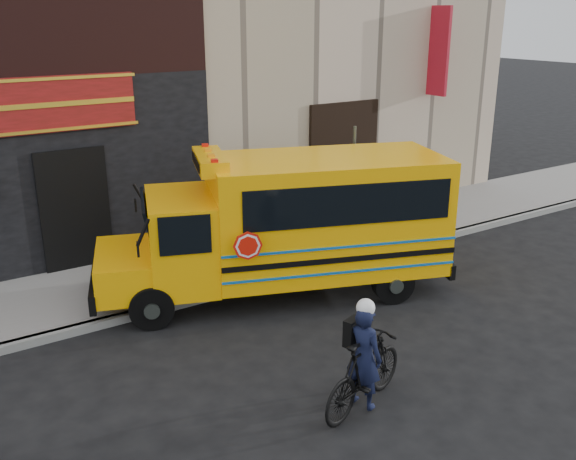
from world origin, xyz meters
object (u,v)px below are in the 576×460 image
(sign_pole, at_px, (353,189))
(cyclist, at_px, (363,360))
(bicycle, at_px, (364,372))
(school_bus, at_px, (293,221))

(sign_pole, relative_size, cyclist, 1.99)
(bicycle, height_order, cyclist, cyclist)
(school_bus, relative_size, cyclist, 4.66)
(school_bus, xyz_separation_m, cyclist, (-1.40, -3.90, -0.74))
(school_bus, relative_size, bicycle, 3.89)
(school_bus, xyz_separation_m, sign_pole, (2.02, 0.65, 0.19))
(sign_pole, bearing_deg, school_bus, -162.09)
(school_bus, distance_m, cyclist, 4.21)
(sign_pole, bearing_deg, bicycle, -126.67)
(sign_pole, xyz_separation_m, bicycle, (-3.39, -4.55, -1.15))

